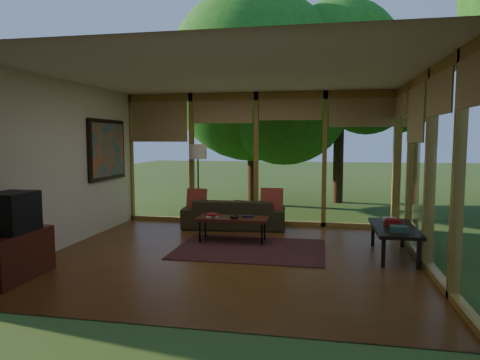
% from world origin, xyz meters
% --- Properties ---
extents(floor, '(5.50, 5.50, 0.00)m').
position_xyz_m(floor, '(0.00, 0.00, 0.00)').
color(floor, brown).
rests_on(floor, ground).
extents(ceiling, '(5.50, 5.50, 0.00)m').
position_xyz_m(ceiling, '(0.00, 0.00, 2.70)').
color(ceiling, silver).
rests_on(ceiling, ground).
extents(wall_left, '(0.04, 5.00, 2.70)m').
position_xyz_m(wall_left, '(-2.75, 0.00, 1.35)').
color(wall_left, beige).
rests_on(wall_left, ground).
extents(wall_front, '(5.50, 0.04, 2.70)m').
position_xyz_m(wall_front, '(0.00, -2.50, 1.35)').
color(wall_front, beige).
rests_on(wall_front, ground).
extents(window_wall_back, '(5.50, 0.12, 2.70)m').
position_xyz_m(window_wall_back, '(0.00, 2.50, 1.35)').
color(window_wall_back, olive).
rests_on(window_wall_back, ground).
extents(window_wall_right, '(0.12, 5.00, 2.70)m').
position_xyz_m(window_wall_right, '(2.75, 0.00, 1.35)').
color(window_wall_right, olive).
rests_on(window_wall_right, ground).
extents(tree_nw, '(4.53, 4.53, 5.69)m').
position_xyz_m(tree_nw, '(-0.50, 5.25, 3.42)').
color(tree_nw, '#3A2215').
rests_on(tree_nw, ground).
extents(tree_ne, '(3.33, 3.33, 5.53)m').
position_xyz_m(tree_ne, '(1.78, 6.07, 3.85)').
color(tree_ne, '#3A2215').
rests_on(tree_ne, ground).
extents(rug, '(2.35, 1.66, 0.01)m').
position_xyz_m(rug, '(0.22, 0.44, 0.01)').
color(rug, maroon).
rests_on(rug, floor).
extents(sofa, '(2.05, 0.94, 0.58)m').
position_xyz_m(sofa, '(-0.36, 2.00, 0.29)').
color(sofa, '#322B19').
rests_on(sofa, floor).
extents(pillow_left, '(0.38, 0.20, 0.40)m').
position_xyz_m(pillow_left, '(-1.11, 1.95, 0.57)').
color(pillow_left, maroon).
rests_on(pillow_left, sofa).
extents(pillow_right, '(0.42, 0.23, 0.44)m').
position_xyz_m(pillow_right, '(0.39, 1.95, 0.59)').
color(pillow_right, maroon).
rests_on(pillow_right, sofa).
extents(ct_book_lower, '(0.23, 0.19, 0.03)m').
position_xyz_m(ct_book_lower, '(-0.51, 0.82, 0.44)').
color(ct_book_lower, beige).
rests_on(ct_book_lower, coffee_table).
extents(ct_book_upper, '(0.24, 0.22, 0.03)m').
position_xyz_m(ct_book_upper, '(-0.51, 0.82, 0.47)').
color(ct_book_upper, maroon).
rests_on(ct_book_upper, coffee_table).
extents(ct_book_side, '(0.19, 0.15, 0.03)m').
position_xyz_m(ct_book_side, '(0.09, 0.95, 0.44)').
color(ct_book_side, black).
rests_on(ct_book_side, coffee_table).
extents(ct_bowl, '(0.16, 0.16, 0.07)m').
position_xyz_m(ct_bowl, '(-0.11, 0.77, 0.46)').
color(ct_bowl, black).
rests_on(ct_bowl, coffee_table).
extents(media_cabinet, '(0.50, 1.00, 0.60)m').
position_xyz_m(media_cabinet, '(-2.47, -1.55, 0.30)').
color(media_cabinet, '#4C2014').
rests_on(media_cabinet, floor).
extents(television, '(0.45, 0.55, 0.50)m').
position_xyz_m(television, '(-2.45, -1.55, 0.85)').
color(television, black).
rests_on(television, media_cabinet).
extents(console_book_a, '(0.26, 0.21, 0.09)m').
position_xyz_m(console_book_a, '(2.40, 0.03, 0.50)').
color(console_book_a, '#30554D').
rests_on(console_book_a, side_console).
extents(console_book_b, '(0.27, 0.24, 0.10)m').
position_xyz_m(console_book_b, '(2.40, 0.48, 0.51)').
color(console_book_b, maroon).
rests_on(console_book_b, side_console).
extents(console_book_c, '(0.20, 0.14, 0.05)m').
position_xyz_m(console_book_c, '(2.40, 0.88, 0.48)').
color(console_book_c, beige).
rests_on(console_book_c, side_console).
extents(floor_lamp, '(0.36, 0.36, 1.65)m').
position_xyz_m(floor_lamp, '(-1.18, 2.28, 1.41)').
color(floor_lamp, black).
rests_on(floor_lamp, floor).
extents(coffee_table, '(1.20, 0.50, 0.43)m').
position_xyz_m(coffee_table, '(-0.16, 0.87, 0.39)').
color(coffee_table, '#4C2014').
rests_on(coffee_table, floor).
extents(side_console, '(0.60, 1.40, 0.46)m').
position_xyz_m(side_console, '(2.40, 0.43, 0.41)').
color(side_console, black).
rests_on(side_console, floor).
extents(wall_painting, '(0.06, 1.35, 1.15)m').
position_xyz_m(wall_painting, '(-2.71, 1.40, 1.55)').
color(wall_painting, black).
rests_on(wall_painting, wall_left).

